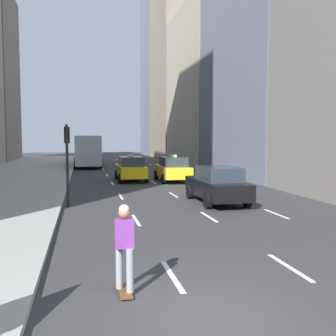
{
  "coord_description": "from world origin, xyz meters",
  "views": [
    {
      "loc": [
        -2.05,
        -6.15,
        3.0
      ],
      "look_at": [
        1.59,
        10.71,
        1.7
      ],
      "focal_mm": 42.0,
      "sensor_mm": 36.0,
      "label": 1
    }
  ],
  "objects": [
    {
      "name": "city_bus",
      "position": [
        -1.61,
        37.15,
        1.79
      ],
      "size": [
        2.8,
        11.61,
        3.25
      ],
      "color": "#B7BCC1",
      "rests_on": "ground"
    },
    {
      "name": "taxi_second",
      "position": [
        1.2,
        21.37,
        0.88
      ],
      "size": [
        2.02,
        4.4,
        1.87
      ],
      "color": "yellow",
      "rests_on": "ground"
    },
    {
      "name": "skateboarder",
      "position": [
        -1.31,
        1.27,
        0.96
      ],
      "size": [
        0.36,
        0.8,
        1.75
      ],
      "color": "brown",
      "rests_on": "ground"
    },
    {
      "name": "building_row_right",
      "position": [
        12.0,
        34.46,
        15.38
      ],
      "size": [
        6.0,
        72.24,
        35.84
      ],
      "color": "slate",
      "rests_on": "ground"
    },
    {
      "name": "ground_plane",
      "position": [
        0.0,
        0.0,
        0.0
      ],
      "size": [
        160.0,
        160.0,
        0.0
      ],
      "primitive_type": "plane",
      "color": "#333335"
    },
    {
      "name": "traffic_light_pole",
      "position": [
        -2.75,
        11.6,
        2.41
      ],
      "size": [
        0.24,
        0.42,
        3.6
      ],
      "color": "black",
      "rests_on": "ground"
    },
    {
      "name": "sidewalk_left",
      "position": [
        -7.0,
        27.0,
        0.07
      ],
      "size": [
        8.0,
        66.0,
        0.15
      ],
      "primitive_type": "cube",
      "color": "#9E9E99",
      "rests_on": "ground"
    },
    {
      "name": "lane_markings",
      "position": [
        2.6,
        23.0,
        0.01
      ],
      "size": [
        5.72,
        56.0,
        0.01
      ],
      "color": "white",
      "rests_on": "ground"
    },
    {
      "name": "taxi_lead",
      "position": [
        4.0,
        20.38,
        0.88
      ],
      "size": [
        2.02,
        4.4,
        1.87
      ],
      "color": "yellow",
      "rests_on": "ground"
    },
    {
      "name": "sedan_black_near",
      "position": [
        4.0,
        11.06,
        0.87
      ],
      "size": [
        2.02,
        4.68,
        1.71
      ],
      "color": "black",
      "rests_on": "ground"
    }
  ]
}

